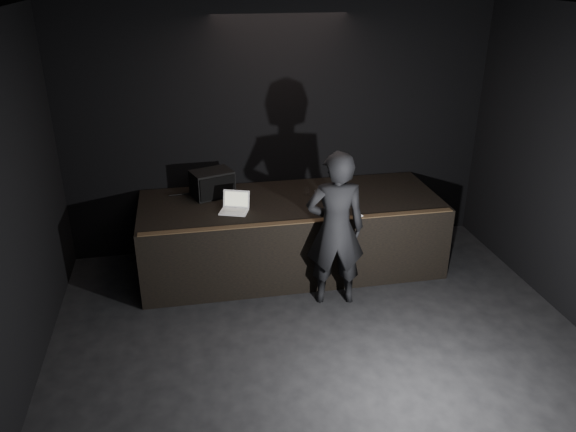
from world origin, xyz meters
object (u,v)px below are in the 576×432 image
(person, at_px, (335,229))
(laptop, at_px, (235,206))
(stage_monitor, at_px, (212,184))
(beer_can, at_px, (317,196))
(stage_riser, at_px, (291,234))

(person, bearing_deg, laptop, -27.04)
(stage_monitor, xyz_separation_m, person, (1.37, -1.30, -0.20))
(beer_can, bearing_deg, stage_riser, 158.53)
(stage_monitor, bearing_deg, person, -62.17)
(stage_riser, height_order, beer_can, beer_can)
(stage_monitor, distance_m, beer_can, 1.42)
(beer_can, relative_size, person, 0.08)
(beer_can, xyz_separation_m, person, (0.04, -0.82, -0.10))
(laptop, bearing_deg, beer_can, 23.87)
(stage_riser, height_order, stage_monitor, stage_monitor)
(beer_can, height_order, person, person)
(laptop, height_order, person, person)
(stage_riser, bearing_deg, stage_monitor, 160.83)
(stage_riser, relative_size, person, 2.04)
(stage_monitor, bearing_deg, beer_can, -38.32)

